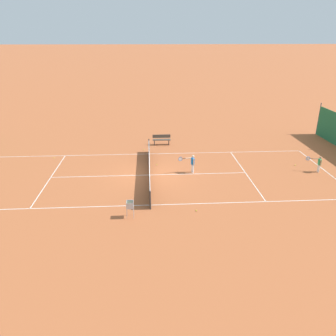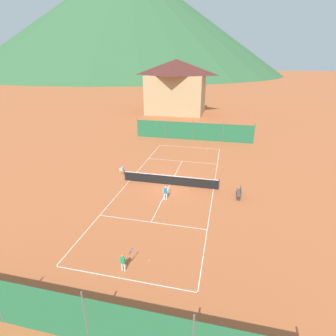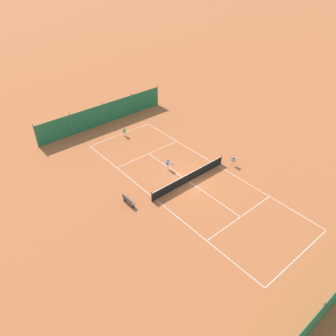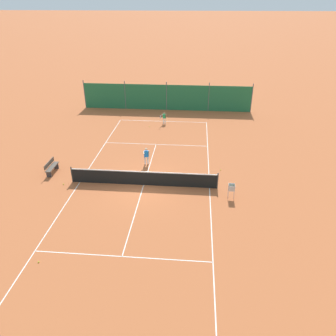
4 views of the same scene
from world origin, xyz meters
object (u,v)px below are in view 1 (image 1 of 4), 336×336
Objects in this scene: player_far_baseline at (319,163)px; tennis_ball_far_corner at (196,211)px; player_far_service at (192,162)px; courtside_bench at (162,139)px; ball_hopper at (130,206)px; tennis_ball_alley_right at (295,165)px; tennis_ball_by_net_right at (54,158)px; tennis_ball_service_box at (157,165)px; tennis_net at (149,168)px; tennis_ball_near_corner at (144,150)px.

player_far_baseline reaches higher than tennis_ball_far_corner.
player_far_service is 0.83× the size of courtside_bench.
player_far_service is 1.40× the size of ball_hopper.
ball_hopper reaches higher than tennis_ball_alley_right.
player_far_service reaches higher than ball_hopper.
tennis_ball_by_net_right is at bearing 108.58° from courtside_bench.
tennis_ball_service_box is at bearing 173.39° from courtside_bench.
player_far_service is 6.74m from ball_hopper.
courtside_bench is at bearing 16.05° from player_far_service.
courtside_bench is at bearing -9.49° from tennis_net.
tennis_ball_near_corner is 3.44m from tennis_ball_service_box.
tennis_net is at bearing -175.31° from tennis_ball_near_corner.
tennis_ball_near_corner is at bearing 4.69° from tennis_net.
player_far_service is at bearing 87.34° from player_far_baseline.
player_far_baseline reaches higher than ball_hopper.
player_far_service is 7.53m from tennis_ball_alley_right.
tennis_net is at bearing 94.79° from player_far_service.
player_far_baseline reaches higher than tennis_ball_service_box.
tennis_ball_near_corner and tennis_ball_far_corner have the same top height.
tennis_net is at bearing 170.51° from courtside_bench.
tennis_ball_service_box is (-1.90, -7.62, 0.00)m from tennis_ball_by_net_right.
player_far_service reaches higher than tennis_ball_near_corner.
tennis_ball_far_corner is (-4.90, -2.39, -0.47)m from tennis_net.
player_far_baseline is 12.78m from tennis_ball_near_corner.
tennis_net is 5.05m from tennis_ball_near_corner.
tennis_ball_service_box and tennis_ball_alley_right have the same top height.
tennis_ball_by_net_right is (3.76, 18.36, -0.62)m from player_far_baseline.
courtside_bench reaches higher than tennis_ball_far_corner.
ball_hopper is (-6.35, 11.29, 0.63)m from tennis_ball_alley_right.
ball_hopper is at bearing 112.70° from player_far_baseline.
player_far_service is at bearing -122.61° from tennis_ball_service_box.
tennis_ball_far_corner is at bearing -164.18° from tennis_ball_service_box.
tennis_ball_far_corner is 11.33m from courtside_bench.
courtside_bench is at bearing -71.42° from tennis_ball_by_net_right.
tennis_ball_service_box is 7.20m from ball_hopper.
tennis_net is 10.31× the size of ball_hopper.
player_far_service is 8.45m from player_far_baseline.
player_far_baseline is at bearing -99.84° from tennis_ball_service_box.
tennis_ball_alley_right is (-3.96, -10.68, 0.00)m from tennis_ball_near_corner.
tennis_ball_alley_right is at bearing -93.82° from tennis_ball_service_box.
player_far_baseline is at bearing -140.81° from tennis_ball_alley_right.
player_far_baseline is 16.81× the size of tennis_ball_by_net_right.
tennis_ball_alley_right is (-0.65, -9.75, 0.00)m from tennis_ball_service_box.
tennis_ball_service_box is 1.00× the size of tennis_ball_alley_right.
player_far_baseline is 10.07m from tennis_ball_far_corner.
player_far_baseline is 18.75m from tennis_ball_by_net_right.
tennis_net is at bearing -10.96° from ball_hopper.
tennis_ball_alley_right is at bearing -84.14° from tennis_net.
tennis_net is 2.84m from player_far_service.
tennis_net is 7.98m from tennis_ball_by_net_right.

